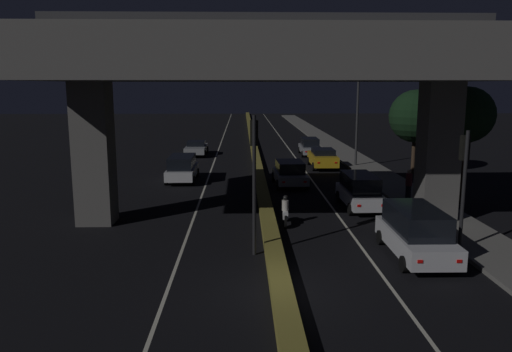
% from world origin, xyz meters
% --- Properties ---
extents(ground_plane, '(200.00, 200.00, 0.00)m').
position_xyz_m(ground_plane, '(0.00, 0.00, 0.00)').
color(ground_plane, black).
extents(lane_line_left_inner, '(0.12, 126.00, 0.00)m').
position_xyz_m(lane_line_left_inner, '(-3.60, 35.00, 0.00)').
color(lane_line_left_inner, beige).
rests_on(lane_line_left_inner, ground_plane).
extents(lane_line_right_inner, '(0.12, 126.00, 0.00)m').
position_xyz_m(lane_line_right_inner, '(3.60, 35.00, 0.00)').
color(lane_line_right_inner, beige).
rests_on(lane_line_right_inner, ground_plane).
extents(median_divider, '(0.69, 126.00, 0.39)m').
position_xyz_m(median_divider, '(0.00, 35.00, 0.19)').
color(median_divider, olive).
rests_on(median_divider, ground_plane).
extents(sidewalk_right, '(2.77, 126.00, 0.16)m').
position_xyz_m(sidewalk_right, '(8.55, 28.00, 0.08)').
color(sidewalk_right, slate).
rests_on(sidewalk_right, ground_plane).
extents(elevated_overpass, '(20.44, 9.66, 9.63)m').
position_xyz_m(elevated_overpass, '(0.00, 8.28, 7.38)').
color(elevated_overpass, '#5B5956').
rests_on(elevated_overpass, ground_plane).
extents(traffic_light_left_of_median, '(0.30, 0.49, 5.37)m').
position_xyz_m(traffic_light_left_of_median, '(-0.74, 3.62, 3.65)').
color(traffic_light_left_of_median, black).
rests_on(traffic_light_left_of_median, ground_plane).
extents(traffic_light_right_of_median, '(0.30, 0.49, 4.78)m').
position_xyz_m(traffic_light_right_of_median, '(7.26, 3.62, 3.26)').
color(traffic_light_right_of_median, black).
rests_on(traffic_light_right_of_median, ground_plane).
extents(street_lamp, '(2.40, 0.32, 7.86)m').
position_xyz_m(street_lamp, '(7.53, 24.28, 4.67)').
color(street_lamp, '#2D2D30').
rests_on(street_lamp, ground_plane).
extents(car_white_lead, '(2.07, 4.75, 1.89)m').
position_xyz_m(car_white_lead, '(5.37, 3.13, 0.98)').
color(car_white_lead, silver).
rests_on(car_white_lead, ground_plane).
extents(car_white_second, '(1.90, 4.48, 1.80)m').
position_xyz_m(car_white_second, '(5.03, 10.79, 0.95)').
color(car_white_second, silver).
rests_on(car_white_second, ground_plane).
extents(car_silver_third, '(2.18, 4.27, 1.60)m').
position_xyz_m(car_silver_third, '(1.89, 16.93, 0.84)').
color(car_silver_third, gray).
rests_on(car_silver_third, ground_plane).
extents(car_taxi_yellow_fourth, '(2.01, 4.51, 1.54)m').
position_xyz_m(car_taxi_yellow_fourth, '(5.15, 23.87, 0.81)').
color(car_taxi_yellow_fourth, gold).
rests_on(car_taxi_yellow_fourth, ground_plane).
extents(car_silver_fifth, '(1.85, 4.42, 1.61)m').
position_xyz_m(car_silver_fifth, '(5.10, 31.13, 0.83)').
color(car_silver_fifth, gray).
rests_on(car_silver_fifth, ground_plane).
extents(car_white_lead_oncoming, '(1.98, 4.57, 1.74)m').
position_xyz_m(car_white_lead_oncoming, '(-5.29, 18.69, 0.92)').
color(car_white_lead_oncoming, silver).
rests_on(car_white_lead_oncoming, ground_plane).
extents(car_silver_second_oncoming, '(2.02, 4.57, 1.32)m').
position_xyz_m(car_silver_second_oncoming, '(-5.47, 31.36, 0.69)').
color(car_silver_second_oncoming, gray).
rests_on(car_silver_second_oncoming, ground_plane).
extents(motorcycle_white_filtering_near, '(0.34, 1.82, 1.41)m').
position_xyz_m(motorcycle_white_filtering_near, '(0.81, 7.68, 0.60)').
color(motorcycle_white_filtering_near, black).
rests_on(motorcycle_white_filtering_near, ground_plane).
extents(pedestrian_on_sidewalk, '(0.35, 0.35, 1.71)m').
position_xyz_m(pedestrian_on_sidewalk, '(8.00, 11.88, 1.02)').
color(pedestrian_on_sidewalk, black).
rests_on(pedestrian_on_sidewalk, sidewalk_right).
extents(roadside_tree_kerbside_near, '(3.02, 3.02, 6.39)m').
position_xyz_m(roadside_tree_kerbside_near, '(10.85, 11.72, 4.85)').
color(roadside_tree_kerbside_near, '#2D2116').
rests_on(roadside_tree_kerbside_near, ground_plane).
extents(roadside_tree_kerbside_mid, '(3.83, 3.83, 6.14)m').
position_xyz_m(roadside_tree_kerbside_mid, '(11.43, 21.17, 4.21)').
color(roadside_tree_kerbside_mid, '#38281C').
rests_on(roadside_tree_kerbside_mid, ground_plane).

